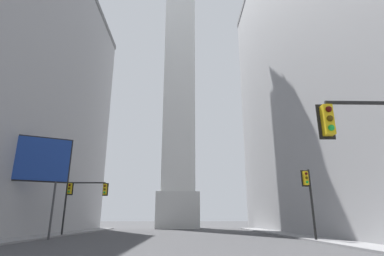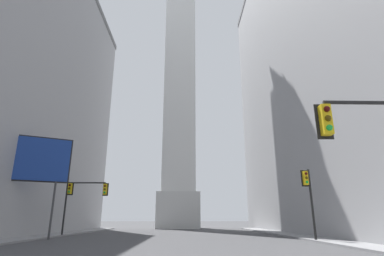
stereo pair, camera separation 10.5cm
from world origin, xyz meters
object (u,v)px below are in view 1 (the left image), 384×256
obelisk (180,86)px  traffic_light_mid_right (309,193)px  traffic_light_mid_left (80,194)px  billboard_sign (32,160)px

obelisk → traffic_light_mid_right: size_ratio=10.60×
traffic_light_mid_left → billboard_sign: billboard_sign is taller
obelisk → traffic_light_mid_left: bearing=-111.6°
traffic_light_mid_right → billboard_sign: size_ratio=0.63×
traffic_light_mid_left → billboard_sign: size_ratio=0.61×
traffic_light_mid_left → traffic_light_mid_right: bearing=-20.8°
traffic_light_mid_left → obelisk: bearing=68.4°
traffic_light_mid_right → traffic_light_mid_left: size_ratio=1.03×
traffic_light_mid_left → billboard_sign: (-2.62, -5.79, 2.52)m
traffic_light_mid_left → billboard_sign: bearing=-114.3°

